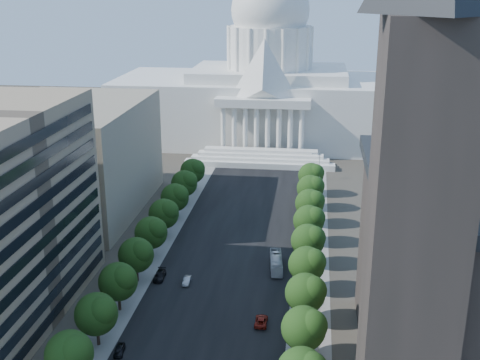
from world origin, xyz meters
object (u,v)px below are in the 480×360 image
at_px(car_dark_a, 119,350).
at_px(car_red, 261,321).
at_px(city_bus, 276,263).
at_px(car_silver, 187,281).
at_px(car_dark_b, 160,276).

distance_m(car_dark_a, car_red, 26.56).
bearing_deg(car_dark_a, city_bus, 48.60).
distance_m(car_silver, car_dark_b, 6.43).
relative_size(car_dark_b, city_bus, 0.49).
height_order(car_silver, car_red, car_red).
height_order(car_silver, car_dark_b, car_dark_b).
distance_m(car_silver, car_red, 22.17).
height_order(car_red, car_dark_b, car_dark_b).
bearing_deg(car_dark_b, car_silver, -13.84).
bearing_deg(city_bus, car_red, -98.90).
xyz_separation_m(car_dark_a, car_red, (23.48, 12.42, 0.01)).
bearing_deg(car_dark_b, car_red, -35.28).
xyz_separation_m(car_dark_a, city_bus, (24.69, 35.77, 0.82)).
relative_size(car_red, car_dark_b, 0.94).
bearing_deg(car_red, car_dark_a, 27.68).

